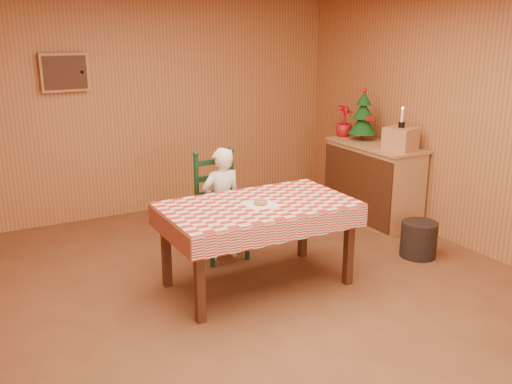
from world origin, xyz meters
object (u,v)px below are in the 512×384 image
(seated_child, at_px, (222,204))
(storage_bin, at_px, (419,239))
(ladder_chair, at_px, (219,208))
(christmas_tree, at_px, (363,117))
(dining_table, at_px, (258,212))
(shelf_unit, at_px, (373,182))
(crate, at_px, (401,139))

(seated_child, height_order, storage_bin, seated_child)
(seated_child, xyz_separation_m, storage_bin, (1.74, -0.93, -0.38))
(ladder_chair, bearing_deg, christmas_tree, 10.15)
(dining_table, height_order, christmas_tree, christmas_tree)
(ladder_chair, bearing_deg, dining_table, -90.00)
(seated_child, height_order, christmas_tree, christmas_tree)
(ladder_chair, bearing_deg, shelf_unit, 3.35)
(dining_table, bearing_deg, crate, 13.79)
(ladder_chair, xyz_separation_m, seated_child, (-0.00, -0.06, 0.06))
(seated_child, bearing_deg, dining_table, 90.00)
(ladder_chair, bearing_deg, seated_child, -90.00)
(dining_table, relative_size, storage_bin, 4.59)
(dining_table, xyz_separation_m, ladder_chair, (0.00, 0.79, -0.18))
(seated_child, distance_m, christmas_tree, 2.21)
(ladder_chair, height_order, seated_child, seated_child)
(seated_child, xyz_separation_m, crate, (2.07, -0.22, 0.49))
(dining_table, distance_m, christmas_tree, 2.43)
(seated_child, relative_size, christmas_tree, 1.81)
(crate, xyz_separation_m, christmas_tree, (-0.00, 0.65, 0.16))
(dining_table, relative_size, shelf_unit, 1.34)
(dining_table, distance_m, shelf_unit, 2.26)
(dining_table, bearing_deg, storage_bin, -6.63)
(shelf_unit, bearing_deg, storage_bin, -106.09)
(crate, relative_size, christmas_tree, 0.48)
(crate, height_order, christmas_tree, christmas_tree)
(dining_table, relative_size, christmas_tree, 2.67)
(ladder_chair, distance_m, crate, 2.16)
(ladder_chair, xyz_separation_m, shelf_unit, (2.06, 0.12, -0.04))
(seated_child, distance_m, shelf_unit, 2.07)
(storage_bin, bearing_deg, shelf_unit, 73.91)
(ladder_chair, distance_m, seated_child, 0.08)
(ladder_chair, relative_size, seated_child, 0.96)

